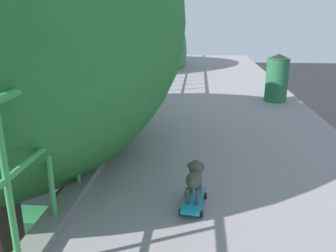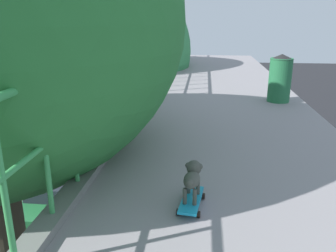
{
  "view_description": "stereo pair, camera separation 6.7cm",
  "coord_description": "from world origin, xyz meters",
  "px_view_note": "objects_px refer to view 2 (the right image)",
  "views": [
    {
      "loc": [
        0.89,
        -0.92,
        7.34
      ],
      "look_at": [
        0.54,
        2.99,
        6.1
      ],
      "focal_mm": 36.86,
      "sensor_mm": 36.0,
      "label": 1
    },
    {
      "loc": [
        0.96,
        -0.91,
        7.34
      ],
      "look_at": [
        0.54,
        2.99,
        6.1
      ],
      "focal_mm": 36.86,
      "sensor_mm": 36.0,
      "label": 2
    }
  ],
  "objects_px": {
    "car_green_fifth": "(55,194)",
    "small_dog": "(192,176)",
    "city_bus": "(78,95)",
    "toy_skateboard": "(191,200)",
    "litter_bin": "(280,78)"
  },
  "relations": [
    {
      "from": "toy_skateboard",
      "to": "litter_bin",
      "type": "distance_m",
      "value": 4.53
    },
    {
      "from": "city_bus",
      "to": "toy_skateboard",
      "type": "bearing_deg",
      "value": -66.8
    },
    {
      "from": "city_bus",
      "to": "toy_skateboard",
      "type": "relative_size",
      "value": 23.08
    },
    {
      "from": "car_green_fifth",
      "to": "small_dog",
      "type": "xyz_separation_m",
      "value": [
        5.68,
        -8.96,
        5.35
      ]
    },
    {
      "from": "car_green_fifth",
      "to": "litter_bin",
      "type": "distance_m",
      "value": 10.29
    },
    {
      "from": "litter_bin",
      "to": "small_dog",
      "type": "bearing_deg",
      "value": -110.34
    },
    {
      "from": "litter_bin",
      "to": "city_bus",
      "type": "bearing_deg",
      "value": 121.9
    },
    {
      "from": "city_bus",
      "to": "small_dog",
      "type": "height_order",
      "value": "small_dog"
    },
    {
      "from": "toy_skateboard",
      "to": "litter_bin",
      "type": "height_order",
      "value": "litter_bin"
    },
    {
      "from": "car_green_fifth",
      "to": "small_dog",
      "type": "height_order",
      "value": "small_dog"
    },
    {
      "from": "car_green_fifth",
      "to": "small_dog",
      "type": "bearing_deg",
      "value": -57.62
    },
    {
      "from": "city_bus",
      "to": "toy_skateboard",
      "type": "xyz_separation_m",
      "value": [
        9.29,
        -21.66,
        3.99
      ]
    },
    {
      "from": "car_green_fifth",
      "to": "toy_skateboard",
      "type": "height_order",
      "value": "toy_skateboard"
    },
    {
      "from": "toy_skateboard",
      "to": "city_bus",
      "type": "bearing_deg",
      "value": 113.2
    },
    {
      "from": "car_green_fifth",
      "to": "toy_skateboard",
      "type": "xyz_separation_m",
      "value": [
        5.68,
        -8.99,
        5.14
      ]
    }
  ]
}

